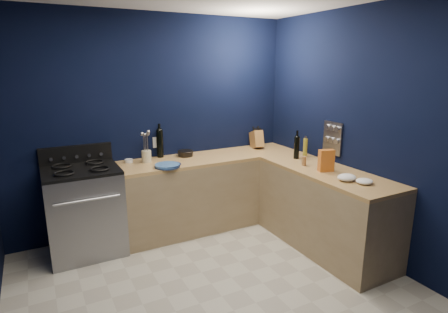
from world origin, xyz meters
TOP-DOWN VIEW (x-y plane):
  - floor at (0.00, 0.00)m, footprint 3.50×3.50m
  - wall_back at (0.00, 1.76)m, footprint 3.50×0.02m
  - wall_right at (1.76, 0.00)m, footprint 0.02×3.50m
  - wall_front at (0.00, -1.76)m, footprint 3.50×0.02m
  - cab_back at (0.60, 1.44)m, footprint 2.30×0.63m
  - top_back at (0.60, 1.44)m, footprint 2.30×0.63m
  - cab_right at (1.44, 0.29)m, footprint 0.63×1.67m
  - top_right at (1.44, 0.29)m, footprint 0.63×1.67m
  - gas_range at (-0.93, 1.42)m, footprint 0.76×0.66m
  - oven_door at (-0.93, 1.10)m, footprint 0.59×0.02m
  - cooktop at (-0.93, 1.42)m, footprint 0.76×0.66m
  - backguard at (-0.93, 1.72)m, footprint 0.76×0.06m
  - spice_panel at (1.74, 0.55)m, footprint 0.02×0.28m
  - wall_outlet at (0.00, 1.74)m, footprint 0.09×0.02m
  - plate_stack at (-0.05, 1.22)m, footprint 0.32×0.32m
  - ramekin at (-0.38, 1.62)m, footprint 0.11×0.11m
  - utensil_crock at (-0.19, 1.53)m, footprint 0.14×0.14m
  - wine_bottle_back at (0.03, 1.69)m, footprint 0.10×0.10m
  - lemon_basket at (0.32, 1.59)m, footprint 0.24×0.24m
  - knife_block at (1.36, 1.57)m, footprint 0.17×0.29m
  - wine_bottle_right at (1.46, 0.85)m, footprint 0.08×0.08m
  - oil_bottle at (1.62, 0.88)m, footprint 0.06×0.06m
  - spice_jar_near at (1.34, 0.56)m, footprint 0.06×0.06m
  - spice_jar_far at (1.58, 0.41)m, footprint 0.06×0.06m
  - crouton_bag at (1.40, 0.28)m, footprint 0.17×0.11m
  - towel_front at (1.35, -0.07)m, footprint 0.22×0.20m
  - towel_end at (1.43, -0.22)m, footprint 0.20×0.19m

SIDE VIEW (x-z plane):
  - floor at x=0.00m, z-range -0.02..0.00m
  - cab_back at x=0.60m, z-range 0.00..0.86m
  - cab_right at x=1.44m, z-range 0.00..0.86m
  - oven_door at x=-0.93m, z-range 0.24..0.66m
  - gas_range at x=-0.93m, z-range 0.00..0.92m
  - top_back at x=0.60m, z-range 0.86..0.90m
  - top_right at x=1.44m, z-range 0.86..0.90m
  - plate_stack at x=-0.05m, z-range 0.90..0.93m
  - ramekin at x=-0.38m, z-range 0.90..0.94m
  - towel_end at x=1.43m, z-range 0.90..0.95m
  - towel_front at x=1.35m, z-range 0.90..0.97m
  - cooktop at x=-0.93m, z-range 0.92..0.95m
  - lemon_basket at x=0.32m, z-range 0.90..0.97m
  - spice_jar_far at x=1.58m, z-range 0.90..0.98m
  - spice_jar_near at x=1.34m, z-range 0.90..1.01m
  - utensil_crock at x=-0.19m, z-range 0.90..1.04m
  - knife_block at x=1.36m, z-range 0.87..1.15m
  - oil_bottle at x=1.62m, z-range 0.90..1.13m
  - crouton_bag at x=1.40m, z-range 0.90..1.13m
  - wine_bottle_right at x=1.46m, z-range 0.90..1.16m
  - backguard at x=-0.93m, z-range 0.94..1.14m
  - wine_bottle_back at x=0.03m, z-range 0.90..1.24m
  - wall_outlet at x=0.00m, z-range 1.02..1.15m
  - spice_panel at x=1.74m, z-range 0.99..1.37m
  - wall_back at x=0.00m, z-range 0.00..2.60m
  - wall_right at x=1.76m, z-range 0.00..2.60m
  - wall_front at x=0.00m, z-range 0.00..2.60m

